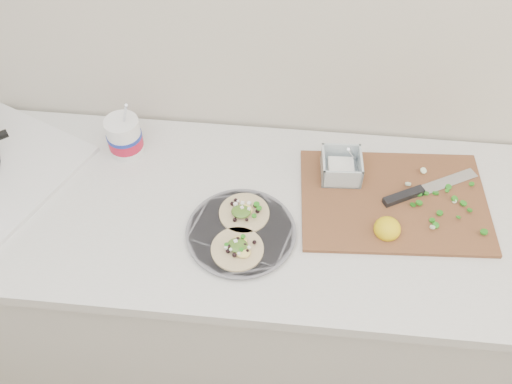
# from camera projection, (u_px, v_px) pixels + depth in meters

# --- Properties ---
(counter) EXTENTS (2.44, 0.66, 0.90)m
(counter) POSITION_uv_depth(u_px,v_px,m) (220.00, 284.00, 1.93)
(counter) COLOR silver
(counter) RESTS_ON ground
(taco_plate) EXTENTS (0.29, 0.29, 0.04)m
(taco_plate) POSITION_uv_depth(u_px,v_px,m) (241.00, 230.00, 1.50)
(taco_plate) COLOR slate
(taco_plate) RESTS_ON counter
(tub) EXTENTS (0.10, 0.10, 0.23)m
(tub) POSITION_uv_depth(u_px,v_px,m) (125.00, 135.00, 1.66)
(tub) COLOR white
(tub) RESTS_ON counter
(cutboard) EXTENTS (0.53, 0.39, 0.08)m
(cutboard) POSITION_uv_depth(u_px,v_px,m) (390.00, 194.00, 1.58)
(cutboard) COLOR brown
(cutboard) RESTS_ON counter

